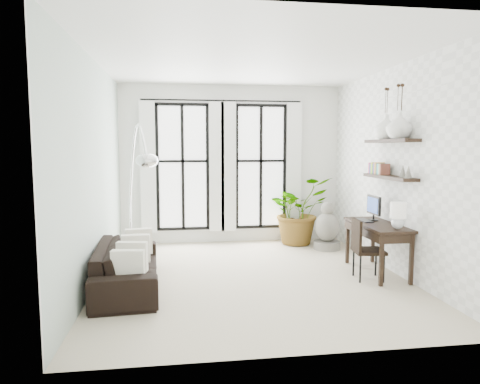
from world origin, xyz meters
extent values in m
plane|color=beige|center=(0.00, 0.00, 0.00)|extent=(5.00, 5.00, 0.00)
plane|color=white|center=(0.00, 0.00, 3.20)|extent=(5.00, 5.00, 0.00)
plane|color=#B0C4B7|center=(-2.25, 0.00, 1.60)|extent=(0.00, 5.00, 5.00)
plane|color=white|center=(2.25, 0.00, 1.60)|extent=(0.00, 5.00, 5.00)
plane|color=white|center=(0.00, 2.50, 1.60)|extent=(4.50, 0.00, 4.50)
cube|color=white|center=(-1.00, 2.47, 1.55)|extent=(1.00, 0.02, 2.50)
cube|color=white|center=(-1.68, 2.37, 1.55)|extent=(0.30, 0.04, 2.60)
cube|color=white|center=(-0.32, 2.37, 1.55)|extent=(0.30, 0.04, 2.60)
cube|color=white|center=(0.60, 2.47, 1.55)|extent=(1.00, 0.02, 2.50)
cube|color=white|center=(-0.08, 2.37, 1.55)|extent=(0.30, 0.04, 2.60)
cube|color=white|center=(1.28, 2.37, 1.55)|extent=(0.30, 0.04, 2.60)
cylinder|color=black|center=(-0.20, 2.38, 2.88)|extent=(3.20, 0.03, 0.03)
cube|color=black|center=(2.11, -0.09, 1.50)|extent=(0.25, 1.30, 0.05)
cube|color=black|center=(2.11, -0.09, 2.05)|extent=(0.25, 1.30, 0.05)
cube|color=#D33461|center=(2.11, 0.46, 1.61)|extent=(0.16, 0.04, 0.18)
cube|color=#325AAF|center=(2.11, 0.41, 1.61)|extent=(0.16, 0.04, 0.18)
cube|color=yellow|center=(2.11, 0.37, 1.61)|extent=(0.16, 0.04, 0.18)
cube|color=#2D894B|center=(2.11, 0.32, 1.61)|extent=(0.16, 0.04, 0.18)
cube|color=#7B4198|center=(2.11, 0.28, 1.61)|extent=(0.16, 0.04, 0.18)
cube|color=gold|center=(2.11, 0.23, 1.61)|extent=(0.16, 0.04, 0.18)
cube|color=#4E4E4E|center=(2.11, 0.19, 1.61)|extent=(0.16, 0.04, 0.18)
cube|color=#38C6BF|center=(2.11, 0.14, 1.61)|extent=(0.16, 0.04, 0.18)
cube|color=beige|center=(2.11, 0.10, 1.61)|extent=(0.16, 0.04, 0.18)
cube|color=brown|center=(2.11, 0.05, 1.61)|extent=(0.16, 0.04, 0.18)
cone|color=gray|center=(2.11, -0.49, 1.61)|extent=(0.10, 0.10, 0.18)
cone|color=gray|center=(2.11, -0.64, 1.61)|extent=(0.10, 0.10, 0.18)
imported|color=black|center=(-1.80, -0.25, 0.31)|extent=(0.96, 2.15, 0.61)
cube|color=white|center=(-1.70, -0.95, 0.50)|extent=(0.40, 0.12, 0.40)
cube|color=white|center=(-1.70, -0.49, 0.50)|extent=(0.40, 0.12, 0.40)
cube|color=white|center=(-1.70, -0.02, 0.50)|extent=(0.40, 0.12, 0.40)
cube|color=white|center=(-1.70, 0.45, 0.50)|extent=(0.40, 0.12, 0.40)
imported|color=#2D7228|center=(1.30, 2.10, 0.68)|extent=(1.54, 1.46, 1.36)
cube|color=black|center=(1.95, -0.09, 0.77)|extent=(0.56, 1.33, 0.04)
cube|color=black|center=(1.93, -0.09, 0.68)|extent=(0.51, 1.27, 0.12)
cube|color=black|center=(1.72, -0.71, 0.38)|extent=(0.05, 0.05, 0.74)
cube|color=black|center=(2.18, -0.71, 0.38)|extent=(0.05, 0.05, 0.74)
cube|color=black|center=(1.72, 0.52, 0.38)|extent=(0.05, 0.05, 0.74)
cube|color=black|center=(2.18, 0.52, 0.38)|extent=(0.05, 0.05, 0.74)
cube|color=black|center=(2.00, 0.16, 1.04)|extent=(0.04, 0.42, 0.30)
cube|color=navy|center=(1.98, 0.16, 1.04)|extent=(0.00, 0.36, 0.24)
cube|color=black|center=(1.85, 0.16, 0.80)|extent=(0.15, 0.40, 0.02)
sphere|color=silver|center=(2.00, -0.61, 0.88)|extent=(0.18, 0.18, 0.18)
cylinder|color=white|center=(2.00, -0.61, 1.07)|extent=(0.22, 0.22, 0.22)
cube|color=black|center=(1.70, -0.35, 0.43)|extent=(0.47, 0.47, 0.05)
cube|color=black|center=(1.51, -0.33, 0.66)|extent=(0.09, 0.43, 0.47)
cylinder|color=black|center=(1.53, -0.52, 0.20)|extent=(0.03, 0.03, 0.40)
cylinder|color=black|center=(1.87, -0.52, 0.20)|extent=(0.03, 0.03, 0.40)
cylinder|color=black|center=(1.53, -0.18, 0.20)|extent=(0.03, 0.03, 0.40)
cylinder|color=black|center=(1.87, -0.18, 0.20)|extent=(0.03, 0.03, 0.40)
cylinder|color=silver|center=(-1.90, 1.13, 0.05)|extent=(0.34, 0.34, 0.10)
cylinder|color=silver|center=(-1.90, 1.13, 0.53)|extent=(0.03, 0.03, 0.96)
ellipsoid|color=silver|center=(-1.50, -0.20, 1.77)|extent=(0.31, 0.31, 0.20)
cylinder|color=gray|center=(1.73, 1.55, 0.08)|extent=(0.51, 0.51, 0.15)
ellipsoid|color=gray|center=(1.73, 1.55, 0.43)|extent=(0.46, 0.46, 0.56)
sphere|color=gray|center=(1.73, 1.55, 0.79)|extent=(0.26, 0.26, 0.26)
imported|color=white|center=(2.11, -0.34, 2.27)|extent=(0.37, 0.37, 0.38)
imported|color=white|center=(2.11, 0.06, 2.27)|extent=(0.37, 0.37, 0.38)
camera|label=1|loc=(-1.04, -6.22, 1.96)|focal=32.00mm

